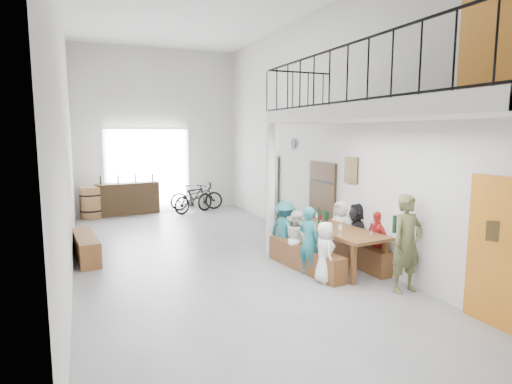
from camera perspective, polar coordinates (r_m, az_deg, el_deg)
name	(u,v)px	position (r m, az deg, el deg)	size (l,w,h in m)	color
floor	(208,255)	(9.61, -6.38, -8.32)	(12.00, 12.00, 0.00)	slate
room_walls	(206,91)	(9.27, -6.73, 13.28)	(12.00, 12.00, 12.00)	silver
gateway_portal	(148,171)	(15.02, -14.23, 2.77)	(2.80, 0.08, 2.80)	white
right_wall_decor	(364,180)	(8.79, 14.17, 1.56)	(0.07, 8.28, 5.07)	#AB6116
balcony	(377,115)	(7.31, 15.83, 9.87)	(1.52, 5.62, 4.00)	white
tasting_table	(337,233)	(8.67, 10.78, -5.36)	(1.10, 2.26, 0.79)	brown
bench_inner	(305,258)	(8.52, 6.55, -8.77)	(0.33, 2.08, 0.48)	brown
bench_wall	(352,252)	(9.10, 12.69, -7.81)	(0.27, 2.10, 0.48)	brown
tableware	(327,220)	(8.79, 9.43, -3.70)	(0.76, 1.35, 0.35)	black
side_bench	(86,247)	(9.90, -21.76, -6.81)	(0.40, 1.84, 0.52)	brown
oak_barrel	(91,203)	(14.45, -21.15, -1.32)	(0.68, 0.68, 0.99)	brown
serving_counter	(128,199)	(14.75, -16.71, -0.84)	(1.99, 0.55, 1.05)	#332212
counter_bottles	(127,179)	(14.67, -16.81, 1.72)	(1.72, 0.33, 0.28)	black
guest_left_a	(325,252)	(7.82, 9.16, -7.93)	(0.54, 0.35, 1.11)	white
guest_left_b	(309,241)	(8.11, 7.09, -6.54)	(0.48, 0.32, 1.32)	#236F76
guest_left_c	(297,239)	(8.67, 5.53, -6.22)	(0.55, 0.43, 1.13)	white
guest_left_d	(285,230)	(9.17, 3.87, -5.06)	(0.80, 0.46, 1.24)	#236F76
guest_right_a	(377,241)	(8.68, 15.84, -6.32)	(0.69, 0.29, 1.18)	red
guest_right_b	(357,233)	(9.13, 13.28, -5.31)	(1.15, 0.37, 1.24)	black
guest_right_c	(340,228)	(9.57, 11.19, -4.76)	(0.59, 0.38, 1.21)	white
host_standing	(407,244)	(7.64, 19.48, -6.51)	(0.61, 0.40, 1.67)	brown
potted_plant	(291,229)	(11.14, 4.70, -4.87)	(0.40, 0.34, 0.44)	#23541E
bicycle_near	(197,196)	(15.10, -7.93, -0.56)	(0.64, 1.82, 0.96)	black
bicycle_far	(194,199)	(14.50, -8.30, -0.90)	(0.46, 1.61, 0.97)	black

